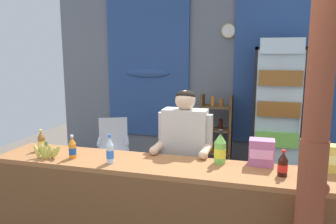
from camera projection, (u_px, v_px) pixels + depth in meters
The scene contains 15 objects.
ground_plane at pixel (185, 217), 3.71m from camera, with size 8.19×8.19×0.00m, color #665B51.
back_wall_curtained at pixel (215, 78), 5.28m from camera, with size 5.39×0.22×2.78m.
stall_counter at pixel (164, 210), 2.70m from camera, with size 3.05×0.51×0.91m.
timber_post at pixel (314, 149), 2.00m from camera, with size 0.19×0.17×2.60m.
drink_fridge at pixel (278, 105), 4.62m from camera, with size 0.67×0.66×2.00m.
bottle_shelf_rack at pixel (216, 132), 5.08m from camera, with size 0.48×0.28×1.19m.
plastic_lawn_chair at pixel (113, 144), 4.86m from camera, with size 0.58×0.58×0.86m.
shopkeeper at pixel (185, 147), 3.17m from camera, with size 0.53×0.42×1.47m.
soda_bottle_lime_soda at pixel (220, 149), 2.75m from camera, with size 0.10×0.10×0.29m.
soda_bottle_orange_soda at pixel (72, 148), 2.88m from camera, with size 0.06×0.06×0.21m.
soda_bottle_iced_tea at pixel (41, 141), 3.12m from camera, with size 0.07×0.07×0.20m.
soda_bottle_cola at pixel (283, 165), 2.47m from camera, with size 0.07×0.07×0.20m.
soda_bottle_water at pixel (110, 151), 2.75m from camera, with size 0.06×0.06×0.25m.
snack_box_wafer at pixel (261, 152), 2.70m from camera, with size 0.20×0.14×0.22m.
banana_bunch at pixel (47, 152), 2.88m from camera, with size 0.27×0.07×0.16m.
Camera 1 is at (0.75, -2.11, 1.82)m, focal length 35.42 mm.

